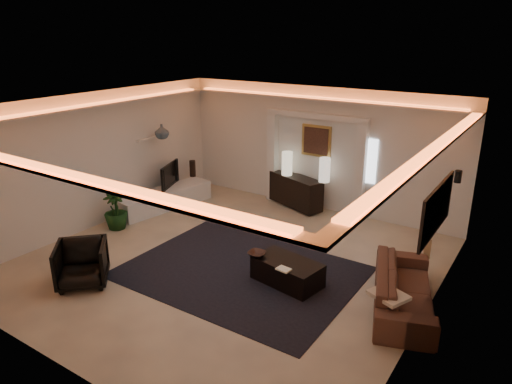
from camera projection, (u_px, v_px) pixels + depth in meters
The scene contains 33 objects.
floor at pixel (229, 262), 8.78m from camera, with size 7.00×7.00×0.00m, color beige.
ceiling at pixel (226, 106), 7.83m from camera, with size 7.00×7.00×0.00m, color white.
wall_back at pixel (317, 149), 11.07m from camera, with size 7.00×7.00×0.00m, color silver.
wall_front at pixel (51, 268), 5.54m from camera, with size 7.00×7.00×0.00m, color silver.
wall_left at pixel (97, 160), 10.12m from camera, with size 7.00×7.00×0.00m, color silver.
wall_right at pixel (432, 233), 6.49m from camera, with size 7.00×7.00×0.00m, color silver.
cove_soffit at pixel (227, 123), 7.92m from camera, with size 7.00×7.00×0.04m, color silver.
daylight_slit at pixel (371, 162), 10.38m from camera, with size 0.25×0.03×1.00m, color white.
area_rug at pixel (241, 272), 8.41m from camera, with size 4.00×3.00×0.01m, color black.
pilaster_left at pixel (273, 157), 11.70m from camera, with size 0.22×0.20×2.20m, color silver.
pilaster_right at pixel (360, 172), 10.51m from camera, with size 0.22×0.20×2.20m, color silver.
alcove_header at pixel (316, 116), 10.73m from camera, with size 2.52×0.20×0.12m, color silver.
painting_frame at pixel (316, 141), 10.98m from camera, with size 0.74×0.04×0.74m, color tan.
painting_canvas at pixel (316, 141), 10.96m from camera, with size 0.62×0.02×0.62m, color #4C2D1E.
art_panel_frame at pixel (437, 209), 6.66m from camera, with size 0.04×1.64×0.74m, color black.
art_panel_gold at pixel (435, 209), 6.67m from camera, with size 0.02×1.50×0.62m, color tan.
wall_sconce at pixel (458, 176), 8.21m from camera, with size 0.12×0.12×0.22m, color black.
wall_niche at pixel (146, 139), 11.13m from camera, with size 0.10×0.55×0.04m, color silver.
console at pixel (296, 191), 11.42m from camera, with size 1.48×0.46×0.74m, color black.
lamp_left at pixel (287, 162), 11.32m from camera, with size 0.26×0.26×0.57m, color #F3E9C4.
lamp_right at pixel (325, 168), 10.81m from camera, with size 0.25×0.25×0.57m, color beige.
media_ledge at pixel (165, 199), 11.40m from camera, with size 0.61×2.45×0.46m, color silver.
tv at pixel (166, 175), 11.50m from camera, with size 0.13×1.01×0.58m, color black.
figurine at pixel (193, 170), 12.31m from camera, with size 0.16×0.16×0.43m, color black.
ginger_jar at pixel (162, 131), 11.05m from camera, with size 0.33×0.33×0.34m, color #476777.
plant at pixel (116, 209), 10.13m from camera, with size 0.50×0.50×0.89m, color black.
sofa at pixel (404, 289), 7.26m from camera, with size 0.85×2.19×0.64m, color brown.
throw_blanket at pixel (389, 295), 6.66m from camera, with size 0.50×0.41×0.05m, color beige.
throw_pillow at pixel (428, 245), 8.22m from camera, with size 0.11×0.37×0.37m, color tan.
coffee_table at pixel (287, 272), 7.99m from camera, with size 1.16×0.63×0.43m, color black.
bowl at pixel (257, 254), 8.09m from camera, with size 0.30×0.30×0.07m, color #301C15.
magazine at pixel (284, 270), 7.62m from camera, with size 0.23×0.16×0.03m, color #FFF3CD.
armchair at pixel (82, 264), 7.91m from camera, with size 0.80×0.82×0.75m, color black.
Camera 1 is at (4.74, -6.30, 4.11)m, focal length 33.00 mm.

